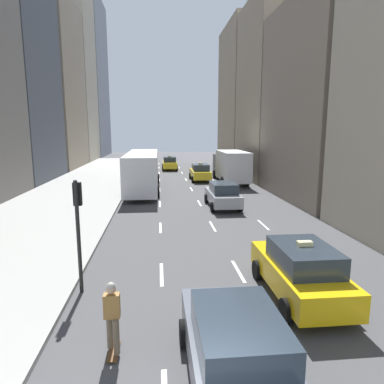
# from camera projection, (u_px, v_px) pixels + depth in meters

# --- Properties ---
(sidewalk_left) EXTENTS (8.00, 66.00, 0.15)m
(sidewalk_left) POSITION_uv_depth(u_px,v_px,m) (82.00, 188.00, 30.19)
(sidewalk_left) COLOR #9E9E99
(sidewalk_left) RESTS_ON ground
(lane_markings) EXTENTS (5.72, 56.00, 0.01)m
(lane_markings) POSITION_uv_depth(u_px,v_px,m) (195.00, 195.00, 27.21)
(lane_markings) COLOR white
(lane_markings) RESTS_ON ground
(building_row_left) EXTENTS (6.00, 75.87, 30.66)m
(building_row_left) POSITION_uv_depth(u_px,v_px,m) (40.00, 61.00, 40.44)
(building_row_left) COLOR gray
(building_row_left) RESTS_ON ground
(building_row_right) EXTENTS (6.00, 50.91, 36.18)m
(building_row_right) POSITION_uv_depth(u_px,v_px,m) (338.00, 6.00, 23.05)
(building_row_right) COLOR #A89E89
(building_row_right) RESTS_ON ground
(taxi_lead) EXTENTS (2.02, 4.40, 1.87)m
(taxi_lead) POSITION_uv_depth(u_px,v_px,m) (200.00, 172.00, 35.08)
(taxi_lead) COLOR yellow
(taxi_lead) RESTS_ON ground
(taxi_second) EXTENTS (2.02, 4.40, 1.87)m
(taxi_second) POSITION_uv_depth(u_px,v_px,m) (170.00, 163.00, 44.88)
(taxi_second) COLOR yellow
(taxi_second) RESTS_ON ground
(taxi_third) EXTENTS (2.02, 4.40, 1.87)m
(taxi_third) POSITION_uv_depth(u_px,v_px,m) (300.00, 270.00, 10.40)
(taxi_third) COLOR yellow
(taxi_third) RESTS_ON ground
(sedan_black_near) EXTENTS (2.02, 4.46, 1.69)m
(sedan_black_near) POSITION_uv_depth(u_px,v_px,m) (236.00, 349.00, 6.67)
(sedan_black_near) COLOR #565B66
(sedan_black_near) RESTS_ON ground
(sedan_silver_behind) EXTENTS (2.02, 4.48, 1.70)m
(sedan_silver_behind) POSITION_uv_depth(u_px,v_px,m) (223.00, 195.00, 22.81)
(sedan_silver_behind) COLOR #9EA0A5
(sedan_silver_behind) RESTS_ON ground
(city_bus) EXTENTS (2.80, 11.61, 3.25)m
(city_bus) POSITION_uv_depth(u_px,v_px,m) (143.00, 170.00, 29.09)
(city_bus) COLOR silver
(city_bus) RESTS_ON ground
(box_truck) EXTENTS (2.58, 8.40, 3.15)m
(box_truck) POSITION_uv_depth(u_px,v_px,m) (230.00, 165.00, 33.61)
(box_truck) COLOR #262628
(box_truck) RESTS_ON ground
(skateboarder) EXTENTS (0.36, 0.80, 1.75)m
(skateboarder) POSITION_uv_depth(u_px,v_px,m) (112.00, 315.00, 7.74)
(skateboarder) COLOR brown
(skateboarder) RESTS_ON ground
(traffic_light_pole) EXTENTS (0.24, 0.42, 3.60)m
(traffic_light_pole) POSITION_uv_depth(u_px,v_px,m) (78.00, 218.00, 10.58)
(traffic_light_pole) COLOR black
(traffic_light_pole) RESTS_ON ground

